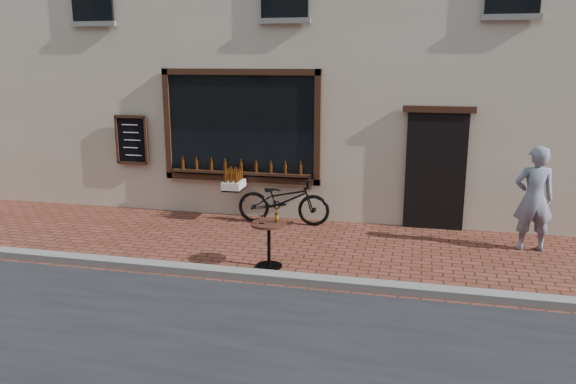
# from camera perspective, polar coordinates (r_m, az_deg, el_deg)

# --- Properties ---
(ground) EXTENTS (90.00, 90.00, 0.00)m
(ground) POSITION_cam_1_polar(r_m,az_deg,el_deg) (8.00, 0.78, -9.78)
(ground) COLOR #582B1C
(ground) RESTS_ON ground
(kerb) EXTENTS (90.00, 0.25, 0.12)m
(kerb) POSITION_cam_1_polar(r_m,az_deg,el_deg) (8.16, 1.09, -8.86)
(kerb) COLOR slate
(kerb) RESTS_ON ground
(cargo_bicycle) EXTENTS (2.11, 0.69, 1.02)m
(cargo_bicycle) POSITION_cam_1_polar(r_m,az_deg,el_deg) (10.92, -0.65, -0.76)
(cargo_bicycle) COLOR black
(cargo_bicycle) RESTS_ON ground
(bistro_table) EXTENTS (0.55, 0.55, 0.95)m
(bistro_table) POSITION_cam_1_polar(r_m,az_deg,el_deg) (8.63, -1.94, -4.44)
(bistro_table) COLOR black
(bistro_table) RESTS_ON ground
(pedestrian) EXTENTS (0.69, 0.49, 1.78)m
(pedestrian) POSITION_cam_1_polar(r_m,az_deg,el_deg) (10.17, 23.70, -0.63)
(pedestrian) COLOR gray
(pedestrian) RESTS_ON ground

